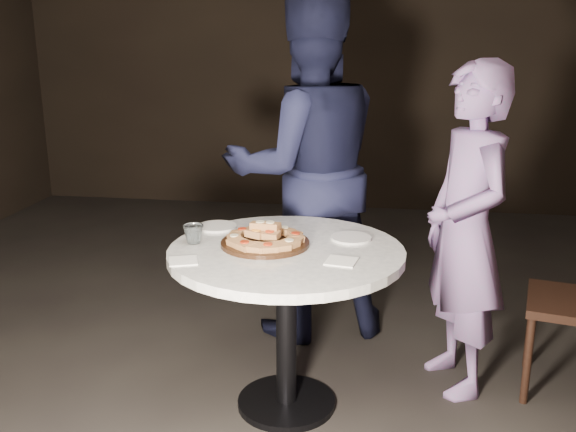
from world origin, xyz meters
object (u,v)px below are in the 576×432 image
Objects in this scene: serving_board at (265,243)px; diner_teal at (466,232)px; chair_far at (319,227)px; table at (286,279)px; diner_navy at (307,170)px; water_glass at (193,234)px; focaccia_pile at (265,236)px.

serving_board is 0.25× the size of diner_teal.
chair_far is (0.10, 1.33, -0.32)m from serving_board.
diner_teal is (0.79, 0.32, 0.15)m from table.
table is at bearing 78.05° from chair_far.
chair_far is 0.50× the size of diner_teal.
chair_far is (0.01, 1.36, -0.17)m from table.
diner_navy reaches higher than table.
diner_teal reaches higher than water_glass.
water_glass is at bearing -176.14° from serving_board.
serving_board reaches higher than table.
chair_far is at bearing -113.40° from diner_navy.
chair_far is at bearing 89.76° from table.
serving_board is at bearing 62.01° from diner_navy.
table is at bearing -1.06° from water_glass.
focaccia_pile is at bearing 73.84° from chair_far.
table is 0.85× the size of diner_teal.
focaccia_pile is 0.22× the size of diner_teal.
focaccia_pile is at bearing 62.00° from diner_navy.
diner_teal is at bearing 18.29° from focaccia_pile.
diner_navy is at bearing 63.44° from water_glass.
water_glass is 0.12× the size of chair_far.
water_glass is (-0.41, 0.01, 0.18)m from table.
diner_teal reaches higher than focaccia_pile.
serving_board is 0.32m from water_glass.
diner_teal is at bearing 22.26° from table.
focaccia_pile is (-0.10, 0.03, 0.18)m from table.
focaccia_pile is at bearing -91.34° from diner_teal.
water_glass is 1.24m from diner_teal.
chair_far is (0.10, 1.33, -0.36)m from focaccia_pile.
water_glass reaches higher than chair_far.
serving_board is 4.26× the size of water_glass.
chair_far is 0.41× the size of diner_navy.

